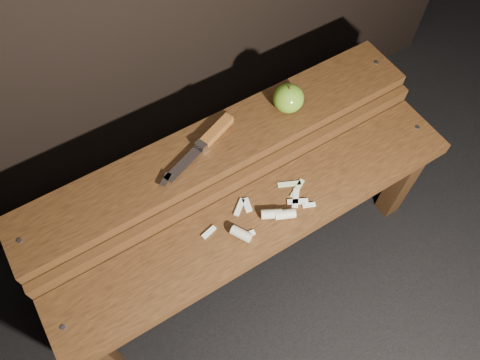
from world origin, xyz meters
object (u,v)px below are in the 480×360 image
bench_rear_tier (221,160)px  knife (209,139)px  apple (288,98)px  bench_front_tier (263,229)px

bench_rear_tier → knife: size_ratio=4.40×
apple → knife: bearing=176.6°
bench_front_tier → knife: size_ratio=4.40×
bench_front_tier → apple: size_ratio=13.15×
bench_front_tier → apple: 0.37m
bench_front_tier → knife: bearing=95.5°
knife → apple: bearing=-3.4°
bench_rear_tier → knife: bearing=140.5°
bench_front_tier → bench_rear_tier: (0.00, 0.23, 0.06)m
bench_front_tier → apple: apple is taller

